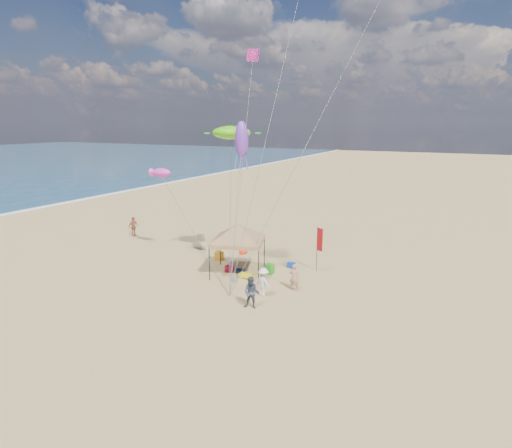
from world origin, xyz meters
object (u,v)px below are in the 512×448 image
Objects in this scene: canopy_tent at (238,226)px; person_near_b at (251,293)px; beach_cart at (246,275)px; chair_green at (270,269)px; cooler_red at (229,268)px; person_near_a at (294,277)px; chair_yellow at (219,256)px; cooler_blue at (291,265)px; person_near_c at (263,282)px; person_far_a at (133,226)px; feather_flag at (319,242)px.

canopy_tent reaches higher than person_near_b.
chair_green is at bearing 54.24° from beach_cart.
person_near_a is at bearing -12.55° from cooler_red.
canopy_tent is at bearing -24.56° from person_near_a.
chair_yellow reaches higher than cooler_red.
cooler_blue is 5.65m from person_near_c.
chair_green is at bearing 22.29° from canopy_tent.
chair_green is 1.00× the size of chair_yellow.
chair_yellow is (-2.65, 1.76, -3.02)m from canopy_tent.
cooler_red is 4.45m from cooler_blue.
person_near_a reaches higher than chair_yellow.
cooler_red is at bearing -102.12° from person_far_a.
cooler_red is at bearing -19.32° from person_near_c.
feather_flag reaches higher than person_near_b.
person_near_c is at bearing -84.76° from cooler_blue.
feather_flag is at bearing 1.62° from cooler_blue.
canopy_tent reaches higher than person_near_a.
feather_flag is 3.56× the size of beach_cart.
chair_green is at bearing -53.74° from person_near_c.
person_near_a is at bearing -100.41° from person_far_a.
cooler_red is (-0.77, 0.08, -3.18)m from canopy_tent.
cooler_blue is 0.60× the size of beach_cart.
cooler_blue is 0.77× the size of chair_yellow.
feather_flag is at bearing 7.53° from chair_yellow.
cooler_blue is at bearing -89.30° from person_far_a.
feather_flag is 7.76m from chair_yellow.
canopy_tent is 5.07m from person_near_c.
chair_yellow is 7.61m from person_near_c.
person_near_c reaches higher than chair_yellow.
chair_green is 3.29m from person_near_a.
person_near_c is (3.35, -2.89, -2.48)m from canopy_tent.
person_near_b is at bearing -100.13° from feather_flag.
person_far_a is at bearing 174.45° from cooler_blue.
chair_yellow is 0.78× the size of beach_cart.
chair_green is (-0.82, -1.87, 0.16)m from cooler_blue.
cooler_blue is at bearing 82.82° from person_near_b.
person_near_c is (-0.16, 1.82, -0.04)m from person_near_b.
chair_yellow is at bearing -172.47° from feather_flag.
cooler_red is at bearing -154.54° from feather_flag.
cooler_blue is 0.77× the size of chair_green.
cooler_blue is (3.61, 2.61, 0.00)m from cooler_red.
cooler_red is 0.32× the size of person_near_a.
cooler_red is 2.53m from chair_yellow.
feather_flag is 5.93× the size of cooler_red.
person_near_b reaches higher than beach_cart.
person_far_a is at bearing -6.68° from person_near_c.
beach_cart is at bearing -33.80° from chair_yellow.
feather_flag is at bearing 29.63° from canopy_tent.
feather_flag is 5.52m from beach_cart.
chair_green is 0.78× the size of beach_cart.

